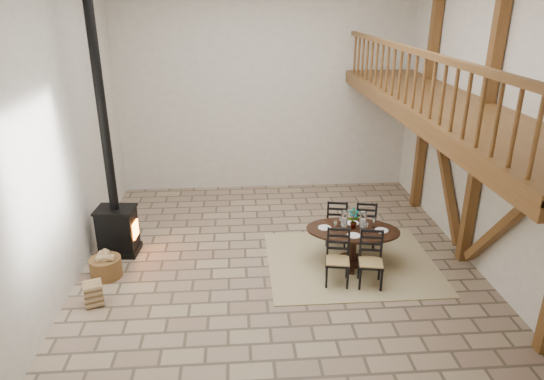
{
  "coord_description": "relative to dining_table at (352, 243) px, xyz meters",
  "views": [
    {
      "loc": [
        -0.72,
        -7.56,
        4.5
      ],
      "look_at": [
        -0.11,
        0.4,
        1.32
      ],
      "focal_mm": 32.0,
      "sensor_mm": 36.0,
      "label": 1
    }
  ],
  "objects": [
    {
      "name": "ground",
      "position": [
        -1.3,
        -0.02,
        -0.4
      ],
      "size": [
        8.0,
        8.0,
        0.0
      ],
      "primitive_type": "plane",
      "color": "gray",
      "rests_on": "ground"
    },
    {
      "name": "room_shell",
      "position": [
        -0.11,
        -0.02,
        2.61
      ],
      "size": [
        7.02,
        8.02,
        5.01
      ],
      "color": "silver",
      "rests_on": "ground"
    },
    {
      "name": "rug",
      "position": [
        -0.0,
        -0.0,
        -0.39
      ],
      "size": [
        3.0,
        2.5,
        0.02
      ],
      "primitive_type": "cube",
      "color": "tan",
      "rests_on": "ground"
    },
    {
      "name": "dining_table",
      "position": [
        0.0,
        0.0,
        0.0
      ],
      "size": [
        1.8,
        1.97,
        1.06
      ],
      "rotation": [
        0.0,
        0.0,
        -0.18
      ],
      "color": "black",
      "rests_on": "ground"
    },
    {
      "name": "wood_stove",
      "position": [
        -4.27,
        0.71,
        0.71
      ],
      "size": [
        0.76,
        0.61,
        5.0
      ],
      "rotation": [
        0.0,
        0.0,
        -0.09
      ],
      "color": "black",
      "rests_on": "ground"
    },
    {
      "name": "log_basket",
      "position": [
        -4.32,
        -0.13,
        -0.21
      ],
      "size": [
        0.54,
        0.54,
        0.44
      ],
      "rotation": [
        0.0,
        0.0,
        -0.33
      ],
      "color": "brown",
      "rests_on": "ground"
    },
    {
      "name": "log_stack",
      "position": [
        -4.31,
        -0.96,
        -0.21
      ],
      "size": [
        0.36,
        0.37,
        0.39
      ],
      "rotation": [
        0.0,
        0.0,
        0.33
      ],
      "color": "tan",
      "rests_on": "ground"
    }
  ]
}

